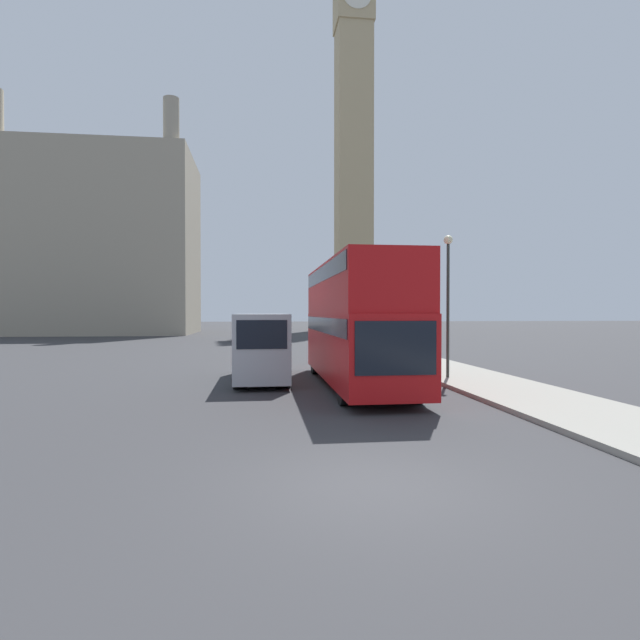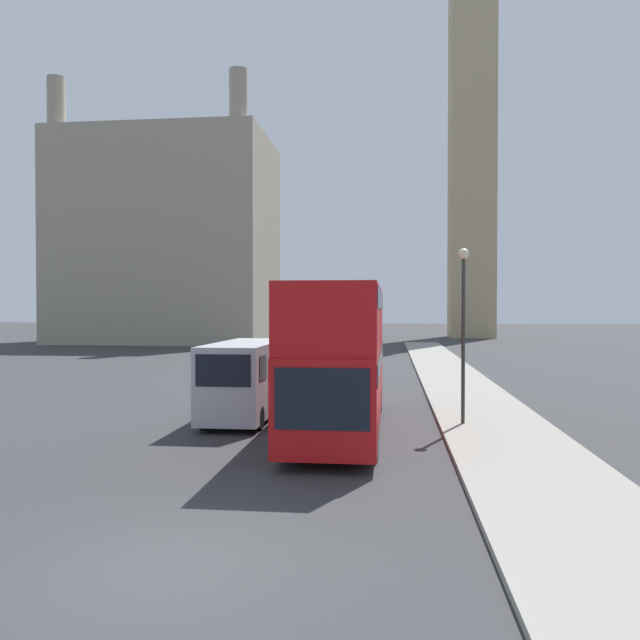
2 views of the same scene
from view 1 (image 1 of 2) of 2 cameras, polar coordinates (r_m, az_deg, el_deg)
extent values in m
plane|color=#333335|center=(8.35, 5.90, -18.32)|extent=(300.00, 300.00, 0.00)
cube|color=tan|center=(87.53, 3.84, 15.76)|extent=(5.74, 5.74, 50.60)
cube|color=tan|center=(99.07, 3.86, 32.20)|extent=(6.20, 6.20, 7.45)
cube|color=#9E937F|center=(71.80, -23.54, 7.88)|extent=(23.23, 15.76, 23.29)
cylinder|color=#9E937F|center=(66.62, -16.63, 21.08)|extent=(1.89, 1.89, 5.12)
cube|color=#B71114|center=(18.69, 4.14, -2.94)|extent=(2.52, 10.88, 2.41)
cube|color=#B71114|center=(18.67, 4.15, 3.57)|extent=(2.52, 10.67, 1.83)
cube|color=black|center=(18.66, 4.14, -0.55)|extent=(2.56, 10.45, 0.55)
cube|color=black|center=(18.71, 4.15, 5.23)|extent=(2.56, 10.23, 0.55)
cube|color=black|center=(13.37, 8.67, -3.20)|extent=(2.22, 0.03, 1.45)
cylinder|color=black|center=(14.90, 3.54, -7.58)|extent=(0.71, 1.12, 1.12)
cylinder|color=black|center=(15.33, 10.28, -7.36)|extent=(0.71, 1.12, 1.12)
cylinder|color=black|center=(22.38, -0.04, -4.76)|extent=(0.71, 1.12, 1.12)
cylinder|color=black|center=(22.67, 4.53, -4.69)|extent=(0.71, 1.12, 1.12)
cube|color=#B2B7BC|center=(20.21, -6.71, -2.84)|extent=(2.03, 6.08, 2.48)
cube|color=black|center=(17.13, -6.66, -1.67)|extent=(1.73, 0.02, 0.99)
cube|color=black|center=(18.21, -6.68, -1.52)|extent=(2.06, 1.09, 0.79)
cylinder|color=black|center=(18.26, -9.08, -6.61)|extent=(0.51, 0.76, 0.76)
cylinder|color=black|center=(18.27, -4.27, -6.59)|extent=(0.51, 0.76, 0.76)
cylinder|color=black|center=(22.37, -8.69, -5.24)|extent=(0.51, 0.76, 0.76)
cylinder|color=black|center=(22.38, -4.77, -5.23)|extent=(0.51, 0.76, 0.76)
cylinder|color=#2D332D|center=(20.64, 14.41, 1.02)|extent=(0.12, 0.12, 5.34)
sphere|color=beige|center=(20.85, 14.44, 8.87)|extent=(0.36, 0.36, 0.36)
cube|color=navy|center=(48.27, -8.00, -1.80)|extent=(1.77, 4.65, 0.75)
cube|color=black|center=(48.36, -8.00, -1.01)|extent=(1.59, 2.23, 0.58)
cylinder|color=black|center=(46.82, -8.88, -2.16)|extent=(0.39, 0.63, 0.63)
cylinder|color=black|center=(46.79, -7.19, -2.15)|extent=(0.39, 0.63, 0.63)
cylinder|color=black|center=(49.79, -8.76, -1.98)|extent=(0.39, 0.63, 0.63)
cylinder|color=black|center=(49.76, -7.17, -1.98)|extent=(0.39, 0.63, 0.63)
camera|label=2|loc=(5.47, 98.32, 12.20)|focal=35.00mm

